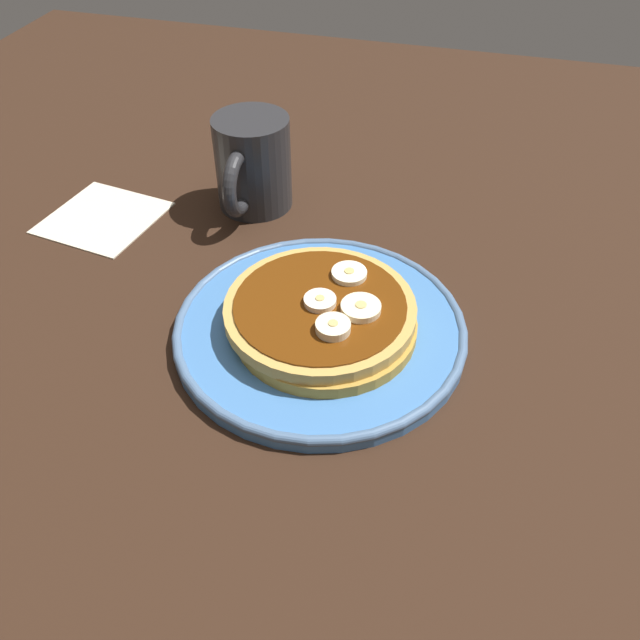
{
  "coord_description": "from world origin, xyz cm",
  "views": [
    {
      "loc": [
        39.31,
        10.8,
        39.33
      ],
      "look_at": [
        0.0,
        0.0,
        1.74
      ],
      "focal_mm": 36.7,
      "sensor_mm": 36.0,
      "label": 1
    }
  ],
  "objects_px": {
    "banana_slice_2": "(349,274)",
    "coffee_mug": "(252,163)",
    "pancake_stack": "(321,317)",
    "plate": "(320,328)",
    "banana_slice_0": "(319,300)",
    "napkin": "(103,217)",
    "banana_slice_1": "(361,308)",
    "banana_slice_3": "(333,328)"
  },
  "relations": [
    {
      "from": "banana_slice_2",
      "to": "coffee_mug",
      "type": "relative_size",
      "value": 0.27
    },
    {
      "from": "pancake_stack",
      "to": "coffee_mug",
      "type": "xyz_separation_m",
      "value": [
        -0.18,
        -0.12,
        0.03
      ]
    },
    {
      "from": "plate",
      "to": "pancake_stack",
      "type": "xyz_separation_m",
      "value": [
        0.0,
        0.0,
        0.02
      ]
    },
    {
      "from": "plate",
      "to": "banana_slice_0",
      "type": "relative_size",
      "value": 9.25
    },
    {
      "from": "plate",
      "to": "pancake_stack",
      "type": "height_order",
      "value": "pancake_stack"
    },
    {
      "from": "banana_slice_2",
      "to": "napkin",
      "type": "relative_size",
      "value": 0.28
    },
    {
      "from": "coffee_mug",
      "to": "banana_slice_2",
      "type": "bearing_deg",
      "value": 45.12
    },
    {
      "from": "pancake_stack",
      "to": "banana_slice_2",
      "type": "distance_m",
      "value": 0.05
    },
    {
      "from": "banana_slice_1",
      "to": "banana_slice_3",
      "type": "relative_size",
      "value": 1.18
    },
    {
      "from": "pancake_stack",
      "to": "banana_slice_1",
      "type": "xyz_separation_m",
      "value": [
        -0.0,
        0.03,
        0.01
      ]
    },
    {
      "from": "pancake_stack",
      "to": "banana_slice_0",
      "type": "bearing_deg",
      "value": -148.69
    },
    {
      "from": "banana_slice_3",
      "to": "banana_slice_0",
      "type": "bearing_deg",
      "value": -146.67
    },
    {
      "from": "napkin",
      "to": "banana_slice_1",
      "type": "bearing_deg",
      "value": 70.01
    },
    {
      "from": "pancake_stack",
      "to": "banana_slice_3",
      "type": "height_order",
      "value": "banana_slice_3"
    },
    {
      "from": "pancake_stack",
      "to": "banana_slice_3",
      "type": "distance_m",
      "value": 0.03
    },
    {
      "from": "banana_slice_2",
      "to": "banana_slice_3",
      "type": "xyz_separation_m",
      "value": [
        0.07,
        0.0,
        0.0
      ]
    },
    {
      "from": "banana_slice_0",
      "to": "banana_slice_2",
      "type": "bearing_deg",
      "value": 157.88
    },
    {
      "from": "coffee_mug",
      "to": "napkin",
      "type": "height_order",
      "value": "coffee_mug"
    },
    {
      "from": "banana_slice_1",
      "to": "napkin",
      "type": "relative_size",
      "value": 0.3
    },
    {
      "from": "banana_slice_1",
      "to": "banana_slice_3",
      "type": "xyz_separation_m",
      "value": [
        0.03,
        -0.02,
        0.0
      ]
    },
    {
      "from": "plate",
      "to": "banana_slice_1",
      "type": "relative_size",
      "value": 7.55
    },
    {
      "from": "banana_slice_0",
      "to": "banana_slice_1",
      "type": "xyz_separation_m",
      "value": [
        0.0,
        0.04,
        0.0
      ]
    },
    {
      "from": "plate",
      "to": "banana_slice_2",
      "type": "bearing_deg",
      "value": 160.67
    },
    {
      "from": "banana_slice_1",
      "to": "banana_slice_2",
      "type": "distance_m",
      "value": 0.05
    },
    {
      "from": "pancake_stack",
      "to": "coffee_mug",
      "type": "height_order",
      "value": "coffee_mug"
    },
    {
      "from": "banana_slice_0",
      "to": "coffee_mug",
      "type": "xyz_separation_m",
      "value": [
        -0.18,
        -0.12,
        0.01
      ]
    },
    {
      "from": "banana_slice_2",
      "to": "coffee_mug",
      "type": "height_order",
      "value": "coffee_mug"
    },
    {
      "from": "plate",
      "to": "pancake_stack",
      "type": "bearing_deg",
      "value": 24.67
    },
    {
      "from": "banana_slice_1",
      "to": "banana_slice_0",
      "type": "bearing_deg",
      "value": -92.3
    },
    {
      "from": "banana_slice_3",
      "to": "coffee_mug",
      "type": "distance_m",
      "value": 0.25
    },
    {
      "from": "plate",
      "to": "pancake_stack",
      "type": "relative_size",
      "value": 1.51
    },
    {
      "from": "banana_slice_1",
      "to": "napkin",
      "type": "xyz_separation_m",
      "value": [
        -0.11,
        -0.31,
        -0.04
      ]
    },
    {
      "from": "pancake_stack",
      "to": "banana_slice_0",
      "type": "distance_m",
      "value": 0.02
    },
    {
      "from": "banana_slice_0",
      "to": "banana_slice_1",
      "type": "distance_m",
      "value": 0.04
    },
    {
      "from": "pancake_stack",
      "to": "plate",
      "type": "bearing_deg",
      "value": -155.33
    },
    {
      "from": "banana_slice_3",
      "to": "coffee_mug",
      "type": "bearing_deg",
      "value": -145.75
    },
    {
      "from": "plate",
      "to": "banana_slice_0",
      "type": "xyz_separation_m",
      "value": [
        -0.0,
        -0.0,
        0.03
      ]
    },
    {
      "from": "banana_slice_0",
      "to": "banana_slice_2",
      "type": "height_order",
      "value": "same"
    },
    {
      "from": "banana_slice_0",
      "to": "banana_slice_3",
      "type": "relative_size",
      "value": 0.97
    },
    {
      "from": "banana_slice_3",
      "to": "pancake_stack",
      "type": "bearing_deg",
      "value": -146.27
    },
    {
      "from": "plate",
      "to": "coffee_mug",
      "type": "height_order",
      "value": "coffee_mug"
    },
    {
      "from": "banana_slice_3",
      "to": "napkin",
      "type": "bearing_deg",
      "value": -115.86
    }
  ]
}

